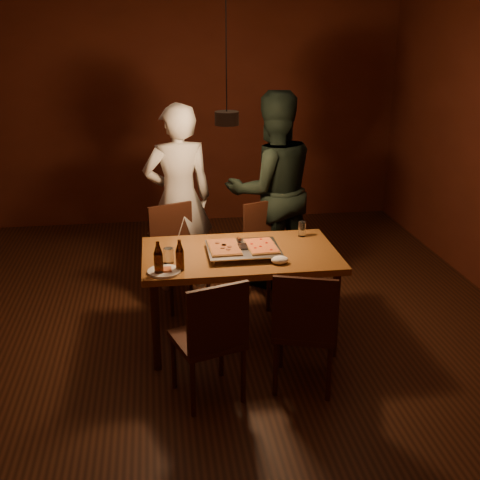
{
  "coord_description": "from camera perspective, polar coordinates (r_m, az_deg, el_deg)",
  "views": [
    {
      "loc": [
        -0.54,
        -4.47,
        2.42
      ],
      "look_at": [
        0.07,
        -0.19,
        0.85
      ],
      "focal_mm": 45.0,
      "sensor_mm": 36.0,
      "label": 1
    }
  ],
  "objects": [
    {
      "name": "pizza_tray",
      "position": [
        4.6,
        0.32,
        -1.04
      ],
      "size": [
        0.56,
        0.47,
        0.05
      ],
      "primitive_type": "cube",
      "rotation": [
        0.0,
        0.0,
        -0.03
      ],
      "color": "silver",
      "rests_on": "dining_table"
    },
    {
      "name": "diner_dark",
      "position": [
        5.7,
        3.06,
        4.72
      ],
      "size": [
        1.01,
        0.85,
        1.85
      ],
      "primitive_type": "imported",
      "rotation": [
        0.0,
        0.0,
        3.32
      ],
      "color": "black",
      "rests_on": "floor"
    },
    {
      "name": "beer_bottle_a",
      "position": [
        4.23,
        -7.75,
        -1.74
      ],
      "size": [
        0.06,
        0.06,
        0.24
      ],
      "color": "black",
      "rests_on": "dining_table"
    },
    {
      "name": "beer_bottle_b",
      "position": [
        4.29,
        -5.74,
        -1.45
      ],
      "size": [
        0.06,
        0.06,
        0.23
      ],
      "color": "black",
      "rests_on": "dining_table"
    },
    {
      "name": "water_glass_right",
      "position": [
        4.99,
        5.9,
        1.05
      ],
      "size": [
        0.06,
        0.06,
        0.13
      ],
      "primitive_type": "cylinder",
      "color": "silver",
      "rests_on": "dining_table"
    },
    {
      "name": "spatula",
      "position": [
        4.59,
        0.12,
        -0.56
      ],
      "size": [
        0.09,
        0.24,
        0.04
      ],
      "primitive_type": null,
      "rotation": [
        0.0,
        0.0,
        -0.01
      ],
      "color": "silver",
      "rests_on": "pizza_tray"
    },
    {
      "name": "chair_near_left",
      "position": [
        3.95,
        -2.68,
        -8.58
      ],
      "size": [
        0.53,
        0.53,
        0.49
      ],
      "rotation": [
        0.0,
        0.0,
        0.31
      ],
      "color": "#38190F",
      "rests_on": "floor"
    },
    {
      "name": "pizza_cheese",
      "position": [
        4.61,
        2.05,
        -0.55
      ],
      "size": [
        0.24,
        0.36,
        0.02
      ],
      "primitive_type": "cube",
      "rotation": [
        0.0,
        0.0,
        0.06
      ],
      "color": "gold",
      "rests_on": "pizza_tray"
    },
    {
      "name": "dining_table",
      "position": [
        4.67,
        -0.0,
        -2.0
      ],
      "size": [
        1.5,
        0.9,
        0.75
      ],
      "color": "brown",
      "rests_on": "floor"
    },
    {
      "name": "napkin",
      "position": [
        4.43,
        3.78,
        -1.89
      ],
      "size": [
        0.13,
        0.1,
        0.06
      ],
      "primitive_type": "ellipsoid",
      "color": "white",
      "rests_on": "dining_table"
    },
    {
      "name": "diner_white",
      "position": [
        5.6,
        -5.85,
        3.9
      ],
      "size": [
        0.71,
        0.53,
        1.76
      ],
      "primitive_type": "imported",
      "rotation": [
        0.0,
        0.0,
        3.32
      ],
      "color": "silver",
      "rests_on": "floor"
    },
    {
      "name": "plate_slice",
      "position": [
        4.3,
        -7.2,
        -2.95
      ],
      "size": [
        0.24,
        0.24,
        0.03
      ],
      "color": "white",
      "rests_on": "dining_table"
    },
    {
      "name": "pendant_lamp",
      "position": [
        4.55,
        -1.27,
        11.6
      ],
      "size": [
        0.18,
        0.18,
        1.1
      ],
      "color": "black",
      "rests_on": "ceiling"
    },
    {
      "name": "chair_far_right",
      "position": [
        5.48,
        2.82,
        -0.18
      ],
      "size": [
        0.55,
        0.55,
        0.49
      ],
      "rotation": [
        0.0,
        0.0,
        3.54
      ],
      "color": "#38190F",
      "rests_on": "floor"
    },
    {
      "name": "chair_far_left",
      "position": [
        5.42,
        -6.07,
        -0.52
      ],
      "size": [
        0.55,
        0.55,
        0.49
      ],
      "rotation": [
        0.0,
        0.0,
        3.54
      ],
      "color": "#38190F",
      "rests_on": "floor"
    },
    {
      "name": "pizza_meat",
      "position": [
        4.58,
        -1.51,
        -0.67
      ],
      "size": [
        0.24,
        0.37,
        0.02
      ],
      "primitive_type": "cube",
      "rotation": [
        0.0,
        0.0,
        0.03
      ],
      "color": "maroon",
      "rests_on": "pizza_tray"
    },
    {
      "name": "water_glass_left",
      "position": [
        4.44,
        -6.79,
        -1.49
      ],
      "size": [
        0.07,
        0.07,
        0.12
      ],
      "primitive_type": "cylinder",
      "color": "silver",
      "rests_on": "dining_table"
    },
    {
      "name": "room_shell",
      "position": [
        4.62,
        -1.23,
        7.17
      ],
      "size": [
        6.0,
        6.0,
        6.0
      ],
      "color": "#3C1E10",
      "rests_on": "ground"
    },
    {
      "name": "chair_near_right",
      "position": [
        4.09,
        6.15,
        -7.62
      ],
      "size": [
        0.53,
        0.53,
        0.49
      ],
      "rotation": [
        0.0,
        0.0,
        -0.31
      ],
      "color": "#38190F",
      "rests_on": "floor"
    }
  ]
}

